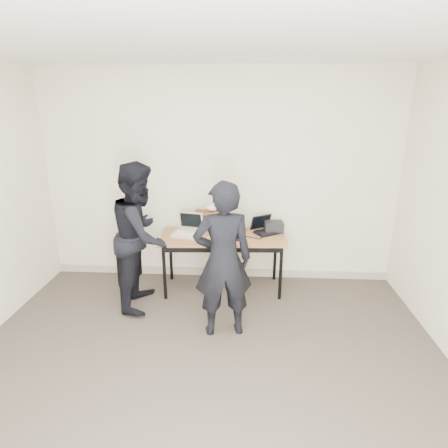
# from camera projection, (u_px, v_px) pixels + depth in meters

# --- Properties ---
(room) EXTENTS (4.60, 4.60, 2.80)m
(room) POSITION_uv_depth(u_px,v_px,m) (196.00, 241.00, 2.62)
(room) COLOR #443C34
(room) RESTS_ON ground
(desk) EXTENTS (1.53, 0.73, 0.72)m
(desk) POSITION_uv_depth(u_px,v_px,m) (223.00, 240.00, 4.58)
(desk) COLOR #926138
(desk) RESTS_ON ground
(laptop_beige) EXTENTS (0.38, 0.37, 0.26)m
(laptop_beige) POSITION_uv_depth(u_px,v_px,m) (188.00, 230.00, 4.60)
(laptop_beige) COLOR #BAB395
(laptop_beige) RESTS_ON desk
(laptop_center) EXTENTS (0.32, 0.31, 0.24)m
(laptop_center) POSITION_uv_depth(u_px,v_px,m) (226.00, 232.00, 4.53)
(laptop_center) COLOR black
(laptop_center) RESTS_ON desk
(laptop_right) EXTENTS (0.39, 0.38, 0.21)m
(laptop_right) POSITION_uv_depth(u_px,v_px,m) (265.00, 229.00, 4.67)
(laptop_right) COLOR black
(laptop_right) RESTS_ON desk
(leather_satchel) EXTENTS (0.38, 0.23, 0.25)m
(leather_satchel) POSITION_uv_depth(u_px,v_px,m) (210.00, 220.00, 4.75)
(leather_satchel) COLOR #593217
(leather_satchel) RESTS_ON desk
(tissue) EXTENTS (0.14, 0.11, 0.08)m
(tissue) POSITION_uv_depth(u_px,v_px,m) (212.00, 208.00, 4.70)
(tissue) COLOR white
(tissue) RESTS_ON leather_satchel
(equipment_box) EXTENTS (0.24, 0.21, 0.13)m
(equipment_box) POSITION_uv_depth(u_px,v_px,m) (274.00, 227.00, 4.69)
(equipment_box) COLOR black
(equipment_box) RESTS_ON desk
(power_brick) EXTENTS (0.08, 0.05, 0.03)m
(power_brick) POSITION_uv_depth(u_px,v_px,m) (203.00, 239.00, 4.41)
(power_brick) COLOR black
(power_brick) RESTS_ON desk
(cables) EXTENTS (1.16, 0.42, 0.01)m
(cables) POSITION_uv_depth(u_px,v_px,m) (226.00, 236.00, 4.56)
(cables) COLOR black
(cables) RESTS_ON desk
(person_typist) EXTENTS (0.65, 0.49, 1.60)m
(person_typist) POSITION_uv_depth(u_px,v_px,m) (223.00, 261.00, 3.65)
(person_typist) COLOR black
(person_typist) RESTS_ON ground
(person_observer) EXTENTS (0.65, 0.82, 1.67)m
(person_observer) POSITION_uv_depth(u_px,v_px,m) (141.00, 236.00, 4.22)
(person_observer) COLOR black
(person_observer) RESTS_ON ground
(baseboard) EXTENTS (4.50, 0.03, 0.10)m
(baseboard) POSITION_uv_depth(u_px,v_px,m) (220.00, 272.00, 5.14)
(baseboard) COLOR #A59E89
(baseboard) RESTS_ON ground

